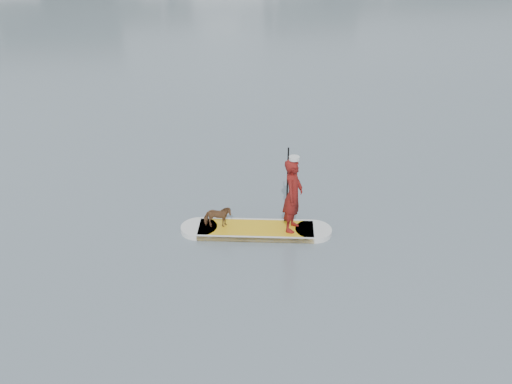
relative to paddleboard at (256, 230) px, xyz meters
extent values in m
plane|color=slate|center=(0.73, -0.63, -0.06)|extent=(140.00, 140.00, 0.00)
cube|color=yellow|center=(0.00, 0.00, 0.00)|extent=(2.62, 1.44, 0.12)
cylinder|color=silver|center=(-1.20, 0.34, 0.00)|extent=(0.80, 0.80, 0.12)
cylinder|color=silver|center=(1.20, -0.34, 0.00)|extent=(0.80, 0.80, 0.12)
cube|color=silver|center=(0.10, 0.36, 0.00)|extent=(2.42, 0.73, 0.12)
cube|color=silver|center=(-0.10, -0.36, 0.00)|extent=(2.42, 0.73, 0.12)
imported|color=maroon|center=(0.75, -0.21, 0.88)|extent=(0.65, 0.72, 1.64)
cylinder|color=silver|center=(0.75, -0.21, 1.74)|extent=(0.22, 0.22, 0.07)
imported|color=brown|center=(-0.80, 0.22, 0.31)|extent=(0.63, 0.37, 0.50)
cylinder|color=black|center=(0.72, 0.14, 0.94)|extent=(0.11, 0.30, 1.89)
cube|color=black|center=(0.72, 0.14, 0.04)|extent=(0.10, 0.05, 0.32)
camera|label=1|loc=(-2.40, -10.30, 6.56)|focal=40.00mm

